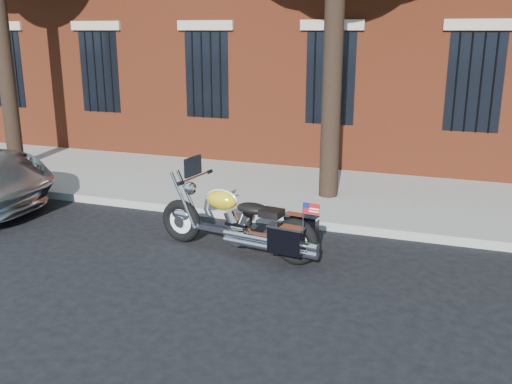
% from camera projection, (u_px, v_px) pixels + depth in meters
% --- Properties ---
extents(ground, '(120.00, 120.00, 0.00)m').
position_uv_depth(ground, '(253.00, 252.00, 8.65)').
color(ground, black).
rests_on(ground, ground).
extents(curb, '(40.00, 0.16, 0.15)m').
position_uv_depth(curb, '(280.00, 220.00, 9.88)').
color(curb, gray).
rests_on(curb, ground).
extents(sidewalk, '(40.00, 3.60, 0.15)m').
position_uv_depth(sidewalk, '(308.00, 192.00, 11.58)').
color(sidewalk, gray).
rests_on(sidewalk, ground).
extents(motorcycle, '(2.72, 1.03, 1.40)m').
position_uv_depth(motorcycle, '(244.00, 225.00, 8.43)').
color(motorcycle, black).
rests_on(motorcycle, ground).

